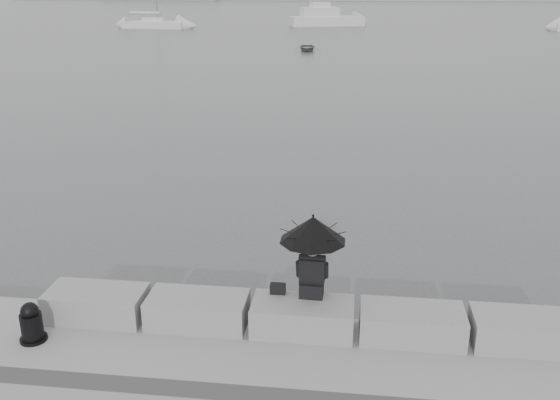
# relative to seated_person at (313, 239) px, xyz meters

# --- Properties ---
(ground) EXTENTS (360.00, 360.00, 0.00)m
(ground) POSITION_rel_seated_person_xyz_m (-0.12, 0.17, -1.98)
(ground) COLOR #45484A
(ground) RESTS_ON ground
(stone_block_far_left) EXTENTS (1.60, 0.80, 0.50)m
(stone_block_far_left) POSITION_rel_seated_person_xyz_m (-3.52, -0.28, -1.23)
(stone_block_far_left) COLOR gray
(stone_block_far_left) RESTS_ON promenade
(stone_block_left) EXTENTS (1.60, 0.80, 0.50)m
(stone_block_left) POSITION_rel_seated_person_xyz_m (-1.82, -0.28, -1.23)
(stone_block_left) COLOR gray
(stone_block_left) RESTS_ON promenade
(stone_block_centre) EXTENTS (1.60, 0.80, 0.50)m
(stone_block_centre) POSITION_rel_seated_person_xyz_m (-0.12, -0.28, -1.23)
(stone_block_centre) COLOR gray
(stone_block_centre) RESTS_ON promenade
(stone_block_right) EXTENTS (1.60, 0.80, 0.50)m
(stone_block_right) POSITION_rel_seated_person_xyz_m (1.58, -0.28, -1.23)
(stone_block_right) COLOR gray
(stone_block_right) RESTS_ON promenade
(stone_block_far_right) EXTENTS (1.60, 0.80, 0.50)m
(stone_block_far_right) POSITION_rel_seated_person_xyz_m (3.28, -0.28, -1.23)
(stone_block_far_right) COLOR gray
(stone_block_far_right) RESTS_ON promenade
(seated_person) EXTENTS (1.06, 1.06, 1.39)m
(seated_person) POSITION_rel_seated_person_xyz_m (0.00, 0.00, 0.00)
(seated_person) COLOR black
(seated_person) RESTS_ON stone_block_centre
(bag) EXTENTS (0.25, 0.14, 0.16)m
(bag) POSITION_rel_seated_person_xyz_m (-0.55, 0.00, -0.90)
(bag) COLOR black
(bag) RESTS_ON stone_block_centre
(mooring_bollard) EXTENTS (0.42, 0.42, 0.66)m
(mooring_bollard) POSITION_rel_seated_person_xyz_m (-4.23, -1.07, -1.20)
(mooring_bollard) COLOR black
(mooring_bollard) RESTS_ON promenade
(sailboat_left) EXTENTS (7.34, 2.73, 12.90)m
(sailboat_left) POSITION_rel_seated_person_xyz_m (-23.32, 64.37, -1.45)
(sailboat_left) COLOR silver
(sailboat_left) RESTS_ON ground
(motor_cruiser) EXTENTS (9.38, 5.59, 4.50)m
(motor_cruiser) POSITION_rel_seated_person_xyz_m (-3.49, 70.52, -1.08)
(motor_cruiser) COLOR silver
(motor_cruiser) RESTS_ON ground
(dinghy) EXTENTS (2.93, 1.43, 0.48)m
(dinghy) POSITION_rel_seated_person_xyz_m (-3.66, 43.38, -1.74)
(dinghy) COLOR slate
(dinghy) RESTS_ON ground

